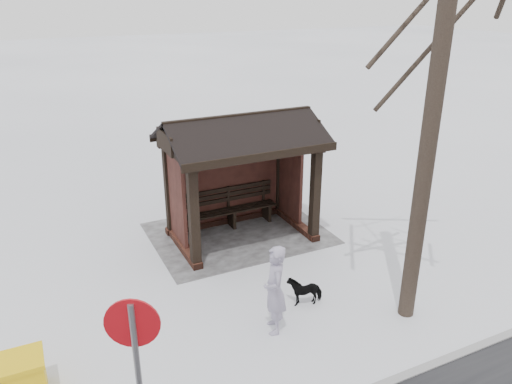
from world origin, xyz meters
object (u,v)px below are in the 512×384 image
bus_shelter (238,151)px  pedestrian (275,290)px  dog (305,290)px  road_sign (136,352)px  grit_bin (14,380)px

bus_shelter → pedestrian: size_ratio=2.17×
dog → road_sign: (3.66, 2.23, 1.51)m
pedestrian → grit_bin: pedestrian is taller
dog → bus_shelter: bearing=-168.5°
bus_shelter → pedestrian: bus_shelter is taller
pedestrian → dog: (-0.92, -0.49, -0.55)m
bus_shelter → pedestrian: bearing=75.5°
bus_shelter → grit_bin: bus_shelter is taller
dog → grit_bin: size_ratio=0.73×
bus_shelter → dog: size_ratio=5.44×
grit_bin → bus_shelter: bearing=-145.4°
bus_shelter → road_sign: size_ratio=1.43×
dog → road_sign: 4.55m
grit_bin → road_sign: 2.83m
bus_shelter → road_sign: 6.59m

